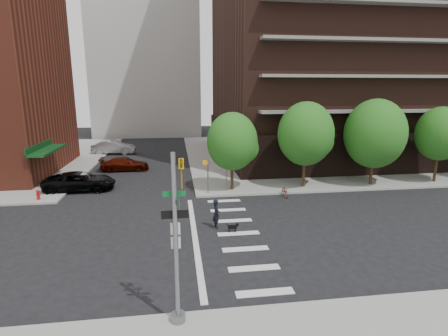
{
  "coord_description": "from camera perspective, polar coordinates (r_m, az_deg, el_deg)",
  "views": [
    {
      "loc": [
        -0.4,
        -18.33,
        8.07
      ],
      "look_at": [
        3.0,
        6.0,
        2.5
      ],
      "focal_mm": 28.0,
      "sensor_mm": 36.0,
      "label": 1
    }
  ],
  "objects": [
    {
      "name": "traffic_signal",
      "position": [
        12.09,
        -7.67,
        -13.72
      ],
      "size": [
        0.9,
        0.75,
        6.0
      ],
      "color": "slate",
      "rests_on": "sidewalk_s"
    },
    {
      "name": "pedestrian_signal",
      "position": [
        27.11,
        -1.99,
        -0.49
      ],
      "size": [
        2.18,
        0.67,
        2.6
      ],
      "color": "slate",
      "rests_on": "sidewalk_ne"
    },
    {
      "name": "fire_hydrant",
      "position": [
        29.0,
        -28.07,
        -3.79
      ],
      "size": [
        0.24,
        0.24,
        0.73
      ],
      "color": "#A50C0C",
      "rests_on": "sidewalk_nw"
    },
    {
      "name": "parked_car_maroon",
      "position": [
        36.6,
        -15.92,
        0.65
      ],
      "size": [
        2.01,
        4.79,
        1.38
      ],
      "primitive_type": "imported",
      "rotation": [
        0.0,
        0.0,
        1.59
      ],
      "color": "#410C04",
      "rests_on": "ground"
    },
    {
      "name": "tree_b",
      "position": [
        28.99,
        13.19,
        5.46
      ],
      "size": [
        4.5,
        4.5,
        6.65
      ],
      "color": "#301E11",
      "rests_on": "sidewalk_ne"
    },
    {
      "name": "parked_car_silver",
      "position": [
        46.39,
        -17.56,
        3.25
      ],
      "size": [
        2.32,
        5.43,
        1.74
      ],
      "primitive_type": "imported",
      "rotation": [
        0.0,
        0.0,
        1.48
      ],
      "color": "gray",
      "rests_on": "ground"
    },
    {
      "name": "dog",
      "position": [
        20.35,
        1.45,
        -9.58
      ],
      "size": [
        0.63,
        0.21,
        0.53
      ],
      "rotation": [
        0.0,
        0.0,
        -0.07
      ],
      "color": "black",
      "rests_on": "ground"
    },
    {
      "name": "scooter",
      "position": [
        27.25,
        9.95,
        -3.72
      ],
      "size": [
        0.64,
        1.63,
        0.84
      ],
      "primitive_type": "imported",
      "rotation": [
        0.0,
        0.0,
        -0.05
      ],
      "color": "maroon",
      "rests_on": "ground"
    },
    {
      "name": "tree_a",
      "position": [
        27.48,
        1.35,
        4.35
      ],
      "size": [
        4.0,
        4.0,
        5.9
      ],
      "color": "#301E11",
      "rests_on": "sidewalk_ne"
    },
    {
      "name": "tree_c",
      "position": [
        31.65,
        23.42,
        5.16
      ],
      "size": [
        5.0,
        5.0,
        6.8
      ],
      "color": "#301E11",
      "rests_on": "sidewalk_ne"
    },
    {
      "name": "parked_car_black",
      "position": [
        30.58,
        -22.49,
        -2.04
      ],
      "size": [
        2.78,
        5.62,
        1.53
      ],
      "primitive_type": "imported",
      "rotation": [
        0.0,
        0.0,
        1.61
      ],
      "color": "black",
      "rests_on": "ground"
    },
    {
      "name": "sidewalk_ne",
      "position": [
        47.44,
        18.33,
        2.42
      ],
      "size": [
        39.0,
        33.0,
        0.15
      ],
      "primitive_type": "cube",
      "color": "gray",
      "rests_on": "ground"
    },
    {
      "name": "ground",
      "position": [
        20.03,
        -6.25,
        -11.07
      ],
      "size": [
        120.0,
        120.0,
        0.0
      ],
      "primitive_type": "plane",
      "color": "black",
      "rests_on": "ground"
    },
    {
      "name": "dog_walker",
      "position": [
        20.77,
        -1.27,
        -7.48
      ],
      "size": [
        0.69,
        0.49,
        1.76
      ],
      "primitive_type": "imported",
      "rotation": [
        0.0,
        0.0,
        1.68
      ],
      "color": "black",
      "rests_on": "ground"
    },
    {
      "name": "crosswalk",
      "position": [
        20.19,
        0.13,
        -10.77
      ],
      "size": [
        3.85,
        13.0,
        0.01
      ],
      "color": "silver",
      "rests_on": "ground"
    },
    {
      "name": "tree_d",
      "position": [
        35.15,
        31.83,
        4.78
      ],
      "size": [
        4.0,
        4.0,
        6.2
      ],
      "color": "#301E11",
      "rests_on": "sidewalk_ne"
    }
  ]
}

